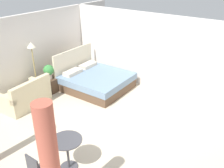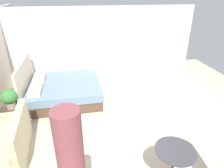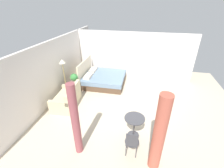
{
  "view_description": "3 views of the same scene",
  "coord_description": "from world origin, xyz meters",
  "views": [
    {
      "loc": [
        -4.34,
        -3.61,
        3.91
      ],
      "look_at": [
        0.62,
        0.0,
        0.93
      ],
      "focal_mm": 40.05,
      "sensor_mm": 36.0,
      "label": 1
    },
    {
      "loc": [
        -3.72,
        0.84,
        2.97
      ],
      "look_at": [
        0.34,
        0.13,
        0.98
      ],
      "focal_mm": 31.34,
      "sensor_mm": 36.0,
      "label": 2
    },
    {
      "loc": [
        -5.32,
        -0.64,
        3.86
      ],
      "look_at": [
        0.03,
        0.57,
        0.9
      ],
      "focal_mm": 24.54,
      "sensor_mm": 36.0,
      "label": 3
    }
  ],
  "objects": [
    {
      "name": "vase",
      "position": [
        0.74,
        2.47,
        0.56
      ],
      "size": [
        0.08,
        0.08,
        0.18
      ],
      "color": "slate",
      "rests_on": "nightstand"
    },
    {
      "name": "nightstand",
      "position": [
        0.62,
        2.44,
        0.23
      ],
      "size": [
        0.54,
        0.41,
        0.47
      ],
      "color": "#473323",
      "rests_on": "ground"
    },
    {
      "name": "bed",
      "position": [
        1.59,
        1.42,
        0.29
      ],
      "size": [
        1.93,
        2.14,
        1.23
      ],
      "color": "brown",
      "rests_on": "ground"
    },
    {
      "name": "wall_right",
      "position": [
        2.81,
        0.0,
        1.26
      ],
      "size": [
        0.12,
        6.24,
        2.52
      ],
      "primitive_type": "cube",
      "color": "silver",
      "rests_on": "ground"
    },
    {
      "name": "potted_plant",
      "position": [
        0.52,
        2.49,
        0.74
      ],
      "size": [
        0.34,
        0.34,
        0.48
      ],
      "color": "tan",
      "rests_on": "nightstand"
    },
    {
      "name": "balcony_table",
      "position": [
        -1.64,
        -0.52,
        0.51
      ],
      "size": [
        0.64,
        0.64,
        0.73
      ],
      "color": "#3F3F44",
      "rests_on": "ground"
    },
    {
      "name": "couch",
      "position": [
        -0.56,
        2.34,
        0.3
      ],
      "size": [
        1.47,
        0.94,
        0.88
      ],
      "color": "beige",
      "rests_on": "ground"
    },
    {
      "name": "ground_plane",
      "position": [
        0.0,
        0.0,
        -0.01
      ],
      "size": [
        8.62,
        9.24,
        0.02
      ],
      "primitive_type": "cube",
      "color": "beige"
    }
  ]
}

